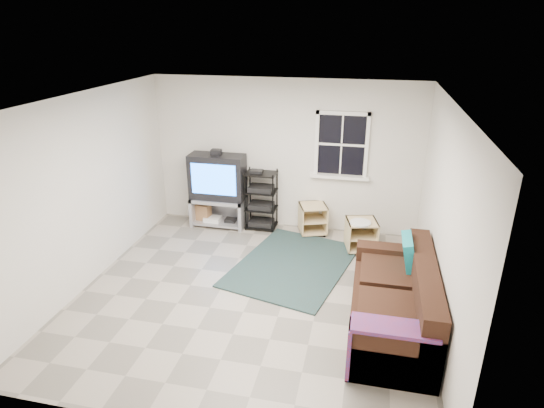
% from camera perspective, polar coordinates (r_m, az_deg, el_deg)
% --- Properties ---
extents(room, '(4.60, 4.62, 4.60)m').
position_cam_1_polar(room, '(7.64, 8.69, 6.82)').
color(room, gray).
rests_on(room, ground).
extents(tv_unit, '(0.96, 0.48, 1.41)m').
position_cam_1_polar(tv_unit, '(8.03, -6.80, 2.44)').
color(tv_unit, '#97979F').
rests_on(tv_unit, ground).
extents(av_rack, '(0.53, 0.39, 1.07)m').
position_cam_1_polar(av_rack, '(7.98, -1.36, 0.06)').
color(av_rack, black).
rests_on(av_rack, ground).
extents(side_table_left, '(0.56, 0.56, 0.52)m').
position_cam_1_polar(side_table_left, '(7.91, 5.08, -1.69)').
color(side_table_left, '#D2B981').
rests_on(side_table_left, ground).
extents(side_table_right, '(0.56, 0.56, 0.54)m').
position_cam_1_polar(side_table_right, '(7.42, 11.06, -3.52)').
color(side_table_right, '#D2B981').
rests_on(side_table_right, ground).
extents(sofa, '(0.92, 2.09, 0.95)m').
position_cam_1_polar(sofa, '(5.68, 15.23, -12.02)').
color(sofa, black).
rests_on(sofa, ground).
extents(shag_rug, '(1.98, 2.40, 0.02)m').
position_cam_1_polar(shag_rug, '(6.95, 2.62, -7.63)').
color(shag_rug, black).
rests_on(shag_rug, ground).
extents(paper_bag, '(0.29, 0.21, 0.38)m').
position_cam_1_polar(paper_bag, '(8.33, -8.64, -1.26)').
color(paper_bag, '#9B6845').
rests_on(paper_bag, ground).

